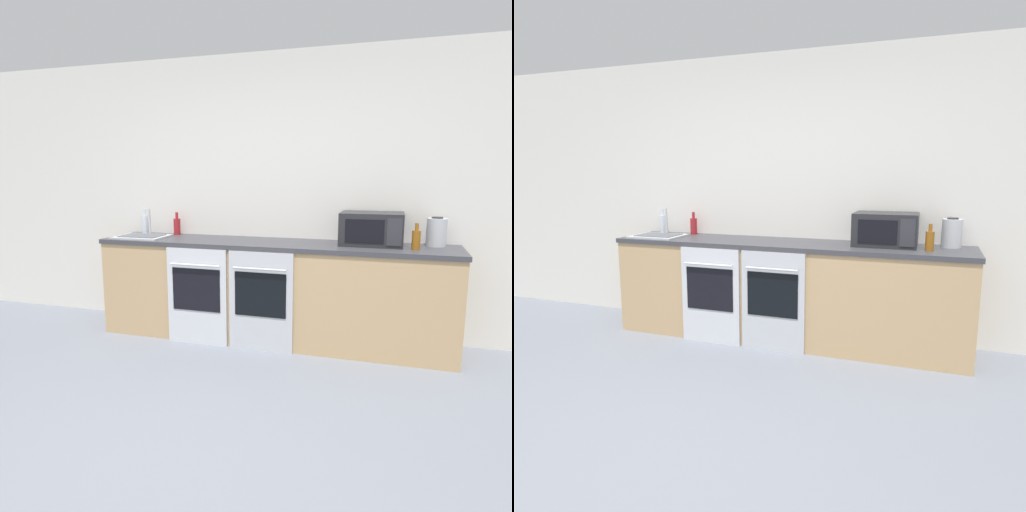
% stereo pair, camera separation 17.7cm
% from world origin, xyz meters
% --- Properties ---
extents(ground_plane, '(16.00, 16.00, 0.00)m').
position_xyz_m(ground_plane, '(0.00, 0.00, 0.00)').
color(ground_plane, slate).
extents(wall_back, '(10.00, 0.06, 2.60)m').
position_xyz_m(wall_back, '(0.00, 2.33, 1.30)').
color(wall_back, silver).
rests_on(wall_back, ground_plane).
extents(counter_back, '(3.18, 0.62, 0.91)m').
position_xyz_m(counter_back, '(0.00, 2.00, 0.45)').
color(counter_back, tan).
rests_on(counter_back, ground_plane).
extents(oven_left, '(0.56, 0.06, 0.86)m').
position_xyz_m(oven_left, '(-0.60, 1.69, 0.44)').
color(oven_left, silver).
rests_on(oven_left, ground_plane).
extents(oven_right, '(0.56, 0.06, 0.86)m').
position_xyz_m(oven_right, '(-0.02, 1.69, 0.44)').
color(oven_right, '#B7BABF').
rests_on(oven_right, ground_plane).
extents(microwave, '(0.52, 0.39, 0.28)m').
position_xyz_m(microwave, '(0.85, 2.08, 1.05)').
color(microwave, '#232326').
rests_on(microwave, counter_back).
extents(bottle_clear, '(0.06, 0.06, 0.24)m').
position_xyz_m(bottle_clear, '(-1.43, 2.24, 1.00)').
color(bottle_clear, silver).
rests_on(bottle_clear, counter_back).
extents(bottle_red, '(0.07, 0.07, 0.22)m').
position_xyz_m(bottle_red, '(-1.05, 2.21, 0.99)').
color(bottle_red, maroon).
rests_on(bottle_red, counter_back).
extents(bottle_amber, '(0.07, 0.07, 0.21)m').
position_xyz_m(bottle_amber, '(1.21, 1.92, 0.99)').
color(bottle_amber, '#8C5114').
rests_on(bottle_amber, counter_back).
extents(kettle, '(0.16, 0.16, 0.25)m').
position_xyz_m(kettle, '(1.37, 2.17, 1.03)').
color(kettle, '#B7BABF').
rests_on(kettle, counter_back).
extents(sink, '(0.47, 0.38, 0.26)m').
position_xyz_m(sink, '(-1.28, 1.93, 0.92)').
color(sink, '#B7BABF').
rests_on(sink, counter_back).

